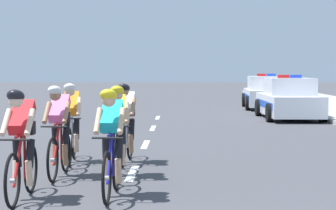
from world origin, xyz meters
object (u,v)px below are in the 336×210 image
(cyclist_third, at_px, (59,130))
(cyclist_fifth, at_px, (71,122))
(police_car_second, at_px, (266,94))
(cyclist_second, at_px, (111,142))
(police_car_nearest, at_px, (289,100))
(cyclist_sixth, at_px, (126,122))
(cyclist_fourth, at_px, (117,130))
(cyclist_lead, at_px, (21,143))

(cyclist_third, distance_m, cyclist_fifth, 1.60)
(cyclist_third, relative_size, cyclist_fifth, 1.00)
(cyclist_fifth, distance_m, police_car_second, 17.25)
(police_car_second, bearing_deg, cyclist_second, -104.19)
(cyclist_second, height_order, police_car_nearest, police_car_nearest)
(cyclist_sixth, distance_m, police_car_nearest, 11.56)
(police_car_second, bearing_deg, police_car_nearest, -89.99)
(cyclist_fifth, bearing_deg, cyclist_second, -70.37)
(cyclist_fourth, relative_size, cyclist_sixth, 1.00)
(cyclist_lead, bearing_deg, cyclist_third, 85.10)
(cyclist_fifth, xyz_separation_m, police_car_nearest, (6.02, 10.38, -0.11))
(cyclist_lead, bearing_deg, cyclist_second, 10.66)
(cyclist_lead, xyz_separation_m, cyclist_second, (1.20, 0.23, 0.00))
(cyclist_lead, xyz_separation_m, cyclist_sixth, (1.13, 3.34, 0.00))
(cyclist_second, bearing_deg, police_car_second, 75.81)
(cyclist_lead, distance_m, cyclist_second, 1.22)
(cyclist_fourth, xyz_separation_m, police_car_nearest, (4.97, 11.93, -0.11))
(police_car_nearest, bearing_deg, cyclist_sixth, -115.42)
(cyclist_second, xyz_separation_m, cyclist_fourth, (-0.09, 1.61, 0.00))
(cyclist_fourth, relative_size, cyclist_fifth, 1.00)
(cyclist_sixth, height_order, police_car_second, police_car_second)
(cyclist_third, height_order, police_car_second, police_car_second)
(cyclist_lead, bearing_deg, police_car_second, 72.71)
(cyclist_third, distance_m, cyclist_sixth, 1.82)
(cyclist_lead, relative_size, police_car_nearest, 0.39)
(cyclist_fifth, height_order, cyclist_sixth, same)
(cyclist_fifth, bearing_deg, police_car_nearest, 59.92)
(cyclist_lead, xyz_separation_m, police_car_nearest, (6.09, 13.77, -0.11))
(police_car_second, bearing_deg, cyclist_sixth, -107.01)
(cyclist_fourth, xyz_separation_m, cyclist_sixth, (0.01, 1.50, 0.00))
(cyclist_second, relative_size, cyclist_sixth, 1.00)
(cyclist_lead, xyz_separation_m, cyclist_fifth, (0.07, 3.39, 0.00))
(cyclist_fourth, xyz_separation_m, cyclist_fifth, (-1.04, 1.55, 0.00))
(cyclist_second, height_order, cyclist_sixth, same)
(cyclist_fourth, xyz_separation_m, police_car_second, (4.97, 17.71, -0.11))
(cyclist_sixth, bearing_deg, cyclist_third, -122.24)
(cyclist_lead, distance_m, police_car_nearest, 15.06)
(cyclist_fifth, bearing_deg, cyclist_lead, -91.21)
(police_car_nearest, bearing_deg, police_car_second, 90.01)
(cyclist_fifth, relative_size, police_car_second, 0.38)
(cyclist_lead, distance_m, cyclist_third, 1.80)
(cyclist_lead, distance_m, cyclist_fourth, 2.15)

